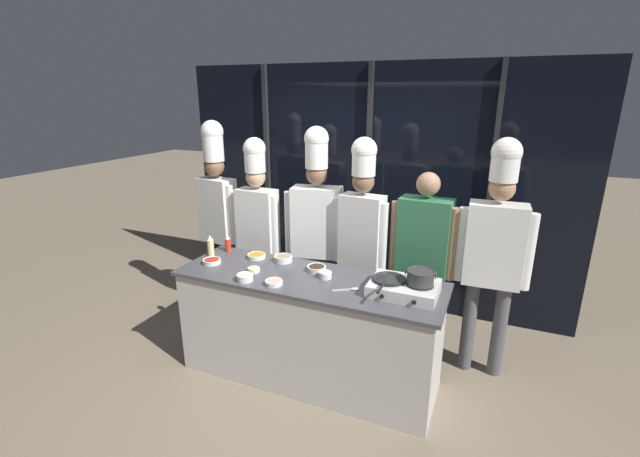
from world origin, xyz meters
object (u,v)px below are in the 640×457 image
Objects in this scene: prep_bowl_mushrooms at (283,258)px; prep_bowl_chili_flakes at (212,261)px; chef_apprentice at (495,244)px; prep_bowl_noodles at (245,277)px; squeeze_bottle_chili at (228,244)px; chef_pastry at (362,226)px; prep_bowl_ginger at (254,269)px; prep_bowl_shrimp at (274,282)px; chef_line at (317,221)px; stock_pot at (420,277)px; person_guest at (423,250)px; portable_stove at (404,288)px; prep_bowl_carrots at (256,256)px; prep_bowl_onion at (325,274)px; squeeze_bottle_oil at (211,246)px; prep_bowl_soy_glaze at (317,268)px; serving_spoon_slotted at (350,289)px; frying_pan at (389,277)px; chef_sous at (257,218)px; chef_head at (217,203)px.

prep_bowl_mushrooms is 1.03× the size of prep_bowl_chili_flakes.
prep_bowl_noodles is at bearing 24.99° from chef_apprentice.
chef_pastry reaches higher than squeeze_bottle_chili.
prep_bowl_noodles is 1.27× the size of prep_bowl_ginger.
prep_bowl_shrimp is 0.07× the size of chef_line.
stock_pot is 0.67m from person_guest.
prep_bowl_shrimp is (0.72, -0.17, -0.00)m from prep_bowl_chili_flakes.
person_guest reaches higher than portable_stove.
prep_bowl_carrots is 1.05× the size of prep_bowl_chili_flakes.
stock_pot is 1.54m from prep_bowl_carrots.
prep_bowl_onion is at bearing -20.81° from prep_bowl_mushrooms.
squeeze_bottle_oil is 1.05m from prep_bowl_soy_glaze.
stock_pot is 0.54m from serving_spoon_slotted.
frying_pan is 1.15m from prep_bowl_noodles.
frying_pan is at bearing -178.62° from stock_pot.
prep_bowl_mushrooms is 0.08× the size of chef_pastry.
prep_bowl_onion is at bearing -2.29° from squeeze_bottle_oil.
person_guest is (1.67, 0.02, -0.11)m from chef_sous.
prep_bowl_soy_glaze is 0.08× the size of chef_sous.
serving_spoon_slotted is at bearing 13.98° from prep_bowl_shrimp.
chef_sous is 1.68m from person_guest.
chef_apprentice reaches higher than stock_pot.
chef_sous is at bearing 76.70° from squeeze_bottle_chili.
chef_head reaches higher than prep_bowl_noodles.
prep_bowl_carrots is at bearing 41.66° from chef_line.
prep_bowl_shrimp is at bearing -164.51° from frying_pan.
portable_stove is 0.79m from prep_bowl_soy_glaze.
squeeze_bottle_oil is 0.59m from prep_bowl_ginger.
prep_bowl_chili_flakes reaches higher than prep_bowl_shrimp.
prep_bowl_noodles is 0.65m from prep_bowl_onion.
chef_apprentice is at bearing 43.14° from frying_pan.
squeeze_bottle_oil reaches higher than frying_pan.
chef_head is 2.20m from person_guest.
prep_bowl_noodles is (0.52, -0.51, -0.04)m from squeeze_bottle_chili.
prep_bowl_noodles is 2.05m from chef_apprentice.
prep_bowl_chili_flakes is at bearing 37.93° from chef_pastry.
chef_head reaches higher than prep_bowl_onion.
chef_line is at bearing -173.12° from chef_sous.
chef_apprentice reaches higher than portable_stove.
portable_stove is at bearing -2.50° from squeeze_bottle_oil.
person_guest is (-0.10, 0.66, -0.03)m from stock_pot.
chef_head is (-0.35, 0.61, 0.23)m from squeeze_bottle_oil.
squeeze_bottle_chili is at bearing 77.87° from chef_sous.
prep_bowl_ginger is 0.62m from prep_bowl_onion.
prep_bowl_ginger is 0.05× the size of chef_sous.
prep_bowl_noodles is at bearing -44.77° from squeeze_bottle_chili.
person_guest is at bearing 43.01° from prep_bowl_onion.
prep_bowl_shrimp is 0.43m from prep_bowl_onion.
chef_line is at bearing 118.85° from prep_bowl_onion.
stock_pot is at bearing 11.37° from prep_bowl_noodles.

